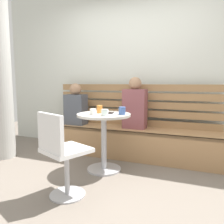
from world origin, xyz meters
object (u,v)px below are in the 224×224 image
at_px(person_child_left, 76,106).
at_px(cup_glass_short, 105,113).
at_px(phone_on_table, 111,113).
at_px(cafe_table, 104,131).
at_px(white_chair, 61,152).
at_px(cup_tumbler_orange, 100,109).
at_px(cup_espresso_small, 103,113).
at_px(plate_small, 103,111).
at_px(person_adult, 135,105).
at_px(cup_ceramic_white, 93,112).
at_px(booth_bench, 129,142).
at_px(cup_mug_blue, 122,111).

distance_m(person_child_left, cup_glass_short, 1.20).
bearing_deg(cup_glass_short, phone_on_table, 96.03).
xyz_separation_m(cafe_table, white_chair, (-0.10, -0.81, -0.05)).
xyz_separation_m(cup_glass_short, cup_tumbler_orange, (-0.16, 0.20, 0.01)).
distance_m(cup_espresso_small, plate_small, 0.33).
xyz_separation_m(cafe_table, cup_tumbler_orange, (-0.07, 0.03, 0.27)).
bearing_deg(person_adult, cup_ceramic_white, -110.52).
xyz_separation_m(booth_bench, phone_on_table, (-0.06, -0.58, 0.52)).
xyz_separation_m(cafe_table, cup_ceramic_white, (-0.10, -0.11, 0.26)).
distance_m(white_chair, cup_tumbler_orange, 0.90).
bearing_deg(cup_mug_blue, person_child_left, 148.68).
relative_size(booth_bench, cafe_table, 3.65).
relative_size(cup_tumbler_orange, phone_on_table, 0.71).
xyz_separation_m(cafe_table, person_adult, (0.21, 0.70, 0.27)).
bearing_deg(phone_on_table, plate_small, 132.93).
height_order(person_adult, plate_small, person_adult).
relative_size(white_chair, phone_on_table, 6.07).
height_order(white_chair, person_adult, person_adult).
bearing_deg(cup_espresso_small, booth_bench, 83.56).
bearing_deg(cup_glass_short, person_child_left, 137.46).
bearing_deg(phone_on_table, booth_bench, 72.20).
bearing_deg(person_child_left, cup_glass_short, -42.54).
bearing_deg(person_adult, phone_on_table, -103.02).
relative_size(cup_glass_short, plate_small, 0.47).
bearing_deg(person_adult, cup_mug_blue, -87.07).
bearing_deg(person_child_left, plate_small, -32.80).
height_order(cafe_table, person_adult, person_adult).
distance_m(booth_bench, person_adult, 0.57).
bearing_deg(plate_small, cup_ceramic_white, -88.29).
bearing_deg(cup_ceramic_white, person_adult, 69.48).
relative_size(person_child_left, phone_on_table, 4.84).
bearing_deg(cup_glass_short, plate_small, 117.93).
bearing_deg(cup_glass_short, cup_tumbler_orange, 128.86).
bearing_deg(person_child_left, cup_ceramic_white, -47.13).
xyz_separation_m(person_adult, person_child_left, (-1.00, -0.05, -0.05)).
bearing_deg(white_chair, cup_tumbler_orange, 88.44).
height_order(white_chair, person_child_left, person_child_left).
relative_size(cafe_table, cup_tumbler_orange, 7.40).
xyz_separation_m(cup_espresso_small, cup_tumbler_orange, (-0.11, 0.13, 0.02)).
height_order(cup_mug_blue, cup_ceramic_white, cup_mug_blue).
distance_m(white_chair, cup_ceramic_white, 0.77).
relative_size(cafe_table, person_child_left, 1.09).
relative_size(cafe_table, cup_mug_blue, 7.79).
bearing_deg(white_chair, cup_mug_blue, 67.75).
relative_size(cup_espresso_small, plate_small, 0.33).
distance_m(cafe_table, white_chair, 0.82).
bearing_deg(white_chair, booth_bench, 81.42).
distance_m(booth_bench, phone_on_table, 0.78).
height_order(cup_glass_short, cup_tumbler_orange, cup_tumbler_orange).
relative_size(person_adult, cup_espresso_small, 13.82).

